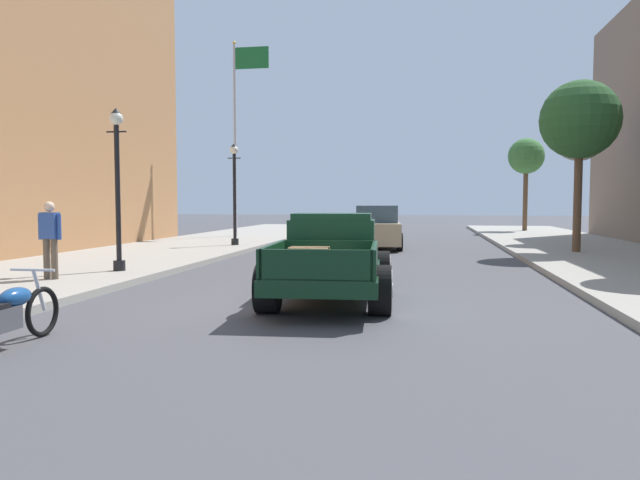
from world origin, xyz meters
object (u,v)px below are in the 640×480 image
Objects in this scene: street_tree_second at (580,121)px; pedestrian_sidewalk_left at (50,235)px; street_tree_third at (580,136)px; motorcycle_parked at (5,314)px; hotrod_truck_dark_green at (332,258)px; car_background_tan at (377,228)px; flagpole at (239,117)px; street_tree_farthest at (526,157)px; street_lamp_near at (117,177)px; street_lamp_far at (234,186)px.

pedestrian_sidewalk_left is at bearing -144.00° from street_tree_second.
motorcycle_parked is at bearing -120.27° from street_tree_third.
car_background_tan reaches higher than hotrod_truck_dark_green.
flagpole is 16.50m from street_tree_farthest.
motorcycle_parked is 17.88m from street_tree_second.
street_lamp_near is at bearing -119.97° from street_tree_farthest.
street_lamp_near reaches higher than pedestrian_sidewalk_left.
motorcycle_parked is at bearing -80.06° from flagpole.
street_lamp_near is 14.45m from street_tree_second.
car_background_tan is 1.15× the size of street_lamp_far.
street_lamp_far is at bearing -167.58° from car_background_tan.
street_tree_second is 1.07× the size of street_tree_farthest.
street_tree_third reaches higher than hotrod_truck_dark_green.
street_lamp_far is (-5.31, -1.17, 1.62)m from car_background_tan.
pedestrian_sidewalk_left is 0.32× the size of street_tree_farthest.
pedestrian_sidewalk_left is 2.23m from street_lamp_near.
street_lamp_far is (0.07, 8.60, 0.00)m from street_lamp_near.
street_tree_second is at bearing 32.06° from street_lamp_near.
hotrod_truck_dark_green is 6.17m from pedestrian_sidewalk_left.
street_tree_third reaches higher than street_lamp_far.
street_tree_farthest is (12.76, 13.64, 1.92)m from street_lamp_far.
pedestrian_sidewalk_left is at bearing -135.05° from street_tree_third.
street_lamp_near is 25.74m from street_tree_farthest.
street_tree_third is at bearing 42.61° from street_lamp_near.
street_lamp_near is (-5.49, 2.21, 1.63)m from hotrod_truck_dark_green.
street_lamp_far is 12.27m from street_tree_second.
motorcycle_parked is at bearing -82.11° from street_lamp_far.
street_tree_farthest is at bearing 60.03° from street_lamp_near.
street_lamp_near is at bearing 108.01° from motorcycle_parked.
car_background_tan is at bearing -163.02° from street_tree_third.
flagpole is (-1.46, 14.11, 3.39)m from street_lamp_near.
street_tree_second is 4.70m from street_tree_third.
street_tree_third reaches higher than street_tree_farthest.
street_lamp_far is (-2.12, 15.33, 1.94)m from motorcycle_parked.
motorcycle_parked is at bearing -100.94° from car_background_tan.
hotrod_truck_dark_green is at bearing -124.09° from street_tree_second.
street_tree_farthest is (10.63, 28.97, 3.86)m from motorcycle_parked.
street_tree_farthest is at bearing 69.85° from motorcycle_parked.
street_tree_second is (12.77, 9.28, 3.34)m from pedestrian_sidewalk_left.
motorcycle_parked is 16.81m from car_background_tan.
pedestrian_sidewalk_left is 0.30× the size of street_tree_second.
flagpole is (-3.65, 20.84, 5.33)m from motorcycle_parked.
street_tree_second reaches higher than pedestrian_sidewalk_left.
hotrod_truck_dark_green is 1.14× the size of car_background_tan.
street_lamp_far is (0.71, 10.28, 1.30)m from pedestrian_sidewalk_left.
hotrod_truck_dark_green is at bearing -89.48° from car_background_tan.
street_tree_farthest is at bearing 87.25° from street_tree_second.
street_tree_third reaches higher than pedestrian_sidewalk_left.
motorcycle_parked is 21.82m from flagpole.
street_tree_second reaches higher than hotrod_truck_dark_green.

